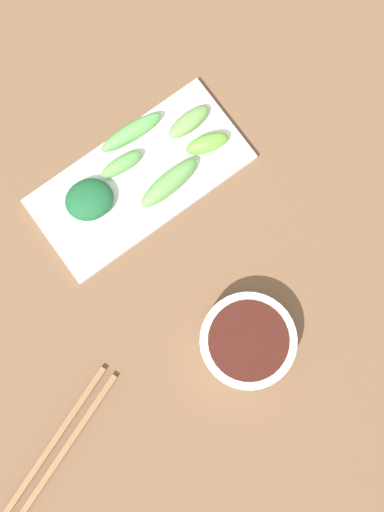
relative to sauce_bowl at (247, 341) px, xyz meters
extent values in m
cube|color=brown|center=(0.15, -0.02, -0.03)|extent=(2.10, 2.10, 0.02)
cylinder|color=white|center=(0.00, 0.00, 0.00)|extent=(0.13, 0.13, 0.04)
cylinder|color=#3A140E|center=(0.00, 0.00, 0.01)|extent=(0.11, 0.11, 0.03)
cube|color=white|center=(0.27, -0.02, -0.02)|extent=(0.15, 0.31, 0.01)
ellipsoid|color=#1B5931|center=(0.28, 0.06, 0.00)|extent=(0.08, 0.08, 0.03)
ellipsoid|color=#6F9E51|center=(0.29, -0.12, 0.00)|extent=(0.03, 0.07, 0.02)
ellipsoid|color=#66B53F|center=(0.25, -0.12, 0.00)|extent=(0.04, 0.07, 0.03)
ellipsoid|color=#64A252|center=(0.24, -0.04, 0.00)|extent=(0.04, 0.10, 0.03)
ellipsoid|color=#609F4E|center=(0.30, -0.01, 0.00)|extent=(0.03, 0.07, 0.02)
ellipsoid|color=#60B254|center=(0.33, -0.04, 0.00)|extent=(0.03, 0.10, 0.03)
cube|color=brown|center=(0.03, 0.28, -0.02)|extent=(0.09, 0.22, 0.01)
cube|color=brown|center=(0.05, 0.29, -0.02)|extent=(0.09, 0.22, 0.01)
camera|label=1|loc=(0.04, 0.06, 0.81)|focal=42.29mm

